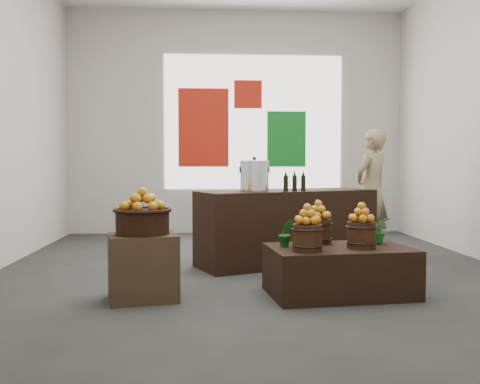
{
  "coord_description": "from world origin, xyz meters",
  "views": [
    {
      "loc": [
        -0.55,
        -6.17,
        1.25
      ],
      "look_at": [
        -0.19,
        -0.4,
        0.94
      ],
      "focal_mm": 40.0,
      "sensor_mm": 36.0,
      "label": 1
    }
  ],
  "objects": [
    {
      "name": "wicker_basket",
      "position": [
        -1.13,
        -1.28,
        0.72
      ],
      "size": [
        0.49,
        0.49,
        0.22
      ],
      "primitive_type": "cylinder",
      "color": "black",
      "rests_on": "crate"
    },
    {
      "name": "shopper",
      "position": [
        1.84,
        1.44,
        0.88
      ],
      "size": [
        0.76,
        0.73,
        1.75
      ],
      "primitive_type": "imported",
      "rotation": [
        0.0,
        0.0,
        3.82
      ],
      "color": "#8B7D55",
      "rests_on": "ground"
    },
    {
      "name": "back_opening",
      "position": [
        0.3,
        3.48,
        2.0
      ],
      "size": [
        3.2,
        0.02,
        2.4
      ],
      "primitive_type": "cube",
      "color": "white",
      "rests_on": "back_wall"
    },
    {
      "name": "back_wall",
      "position": [
        0.0,
        3.5,
        2.0
      ],
      "size": [
        6.0,
        0.04,
        4.0
      ],
      "primitive_type": "cube",
      "color": "#BCB5AE",
      "rests_on": "ground"
    },
    {
      "name": "herb_garnish_right",
      "position": [
        1.15,
        -1.01,
        0.59
      ],
      "size": [
        0.26,
        0.23,
        0.26
      ],
      "primitive_type": "imported",
      "rotation": [
        0.0,
        0.0,
        -0.11
      ],
      "color": "#145F17",
      "rests_on": "display_table"
    },
    {
      "name": "deco_red_left",
      "position": [
        -0.6,
        3.47,
        1.9
      ],
      "size": [
        0.9,
        0.04,
        1.4
      ],
      "primitive_type": "cube",
      "color": "#B81E0E",
      "rests_on": "back_wall"
    },
    {
      "name": "apples_in_bucket_front_right",
      "position": [
        0.9,
        -1.29,
        0.8
      ],
      "size": [
        0.2,
        0.2,
        0.18
      ],
      "primitive_type": null,
      "color": "#920A04",
      "rests_on": "apple_bucket_front_right"
    },
    {
      "name": "display_table",
      "position": [
        0.71,
        -1.2,
        0.23
      ],
      "size": [
        1.41,
        0.96,
        0.46
      ],
      "primitive_type": "cube",
      "rotation": [
        0.0,
        0.0,
        0.11
      ],
      "color": "black",
      "rests_on": "ground"
    },
    {
      "name": "apples_in_bucket_rear",
      "position": [
        0.55,
        -0.97,
        0.8
      ],
      "size": [
        0.2,
        0.2,
        0.18
      ],
      "primitive_type": null,
      "color": "#920A04",
      "rests_on": "apple_bucket_rear"
    },
    {
      "name": "apples_in_bucket_front_left",
      "position": [
        0.36,
        -1.43,
        0.8
      ],
      "size": [
        0.2,
        0.2,
        0.18
      ],
      "primitive_type": null,
      "color": "#920A04",
      "rests_on": "apple_bucket_front_left"
    },
    {
      "name": "apples_in_basket",
      "position": [
        -1.13,
        -1.28,
        0.93
      ],
      "size": [
        0.38,
        0.38,
        0.2
      ],
      "primitive_type": null,
      "color": "#920A04",
      "rests_on": "wicker_basket"
    },
    {
      "name": "apple_bucket_front_right",
      "position": [
        0.9,
        -1.29,
        0.58
      ],
      "size": [
        0.27,
        0.27,
        0.25
      ],
      "primitive_type": "cylinder",
      "color": "#351E0E",
      "rests_on": "display_table"
    },
    {
      "name": "oil_cruets",
      "position": [
        0.54,
        0.21,
        1.05
      ],
      "size": [
        0.25,
        0.15,
        0.26
      ],
      "primitive_type": null,
      "rotation": [
        0.0,
        0.0,
        0.39
      ],
      "color": "black",
      "rests_on": "counter"
    },
    {
      "name": "herb_garnish_left",
      "position": [
        0.21,
        -1.17,
        0.59
      ],
      "size": [
        0.15,
        0.13,
        0.26
      ],
      "primitive_type": "imported",
      "rotation": [
        0.0,
        0.0,
        -0.09
      ],
      "color": "#145F17",
      "rests_on": "display_table"
    },
    {
      "name": "ground",
      "position": [
        0.0,
        0.0,
        0.0
      ],
      "size": [
        7.0,
        7.0,
        0.0
      ],
      "primitive_type": "plane",
      "color": "#333330",
      "rests_on": "ground"
    },
    {
      "name": "counter",
      "position": [
        0.45,
        0.42,
        0.46
      ],
      "size": [
        2.35,
        1.52,
        0.92
      ],
      "primitive_type": "cube",
      "rotation": [
        0.0,
        0.0,
        0.39
      ],
      "color": "black",
      "rests_on": "ground"
    },
    {
      "name": "apple_bucket_front_left",
      "position": [
        0.36,
        -1.43,
        0.58
      ],
      "size": [
        0.27,
        0.27,
        0.25
      ],
      "primitive_type": "cylinder",
      "color": "#351E0E",
      "rests_on": "display_table"
    },
    {
      "name": "stock_pot_left",
      "position": [
        0.03,
        0.24,
        1.09
      ],
      "size": [
        0.35,
        0.35,
        0.35
      ],
      "primitive_type": "cylinder",
      "color": "silver",
      "rests_on": "counter"
    },
    {
      "name": "crate",
      "position": [
        -1.13,
        -1.28,
        0.3
      ],
      "size": [
        0.7,
        0.62,
        0.61
      ],
      "primitive_type": "cube",
      "rotation": [
        0.0,
        0.0,
        0.22
      ],
      "color": "#463620",
      "rests_on": "ground"
    },
    {
      "name": "apple_bucket_rear",
      "position": [
        0.55,
        -0.97,
        0.58
      ],
      "size": [
        0.27,
        0.27,
        0.25
      ],
      "primitive_type": "cylinder",
      "color": "#351E0E",
      "rests_on": "display_table"
    },
    {
      "name": "deco_red_upper",
      "position": [
        0.2,
        3.47,
        2.5
      ],
      "size": [
        0.5,
        0.04,
        0.5
      ],
      "primitive_type": "cube",
      "color": "#B81E0E",
      "rests_on": "back_wall"
    },
    {
      "name": "deco_green_right",
      "position": [
        0.9,
        3.47,
        1.7
      ],
      "size": [
        0.7,
        0.04,
        1.0
      ],
      "primitive_type": "cube",
      "color": "#116E1E",
      "rests_on": "back_wall"
    }
  ]
}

